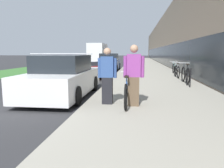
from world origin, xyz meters
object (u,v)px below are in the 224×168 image
(cruiser_bike_middle, at_px, (177,71))
(parked_sedan_far, at_px, (109,63))
(parked_sedan_curbside, at_px, (63,78))
(moving_truck, at_px, (98,53))
(person_bystander, at_px, (107,76))
(tandem_bicycle, at_px, (127,91))
(cruiser_bike_nearest, at_px, (185,75))
(person_rider, at_px, (134,75))
(cruiser_bike_farthest, at_px, (175,69))
(vintage_roadster_curbside, at_px, (96,71))
(bike_rack_hoop, at_px, (189,75))

(cruiser_bike_middle, xyz_separation_m, parked_sedan_far, (-4.88, 5.82, 0.20))
(parked_sedan_curbside, height_order, moving_truck, moving_truck)
(person_bystander, bearing_deg, cruiser_bike_middle, 66.07)
(tandem_bicycle, relative_size, person_bystander, 1.45)
(parked_sedan_curbside, distance_m, parked_sedan_far, 11.63)
(tandem_bicycle, height_order, cruiser_bike_nearest, cruiser_bike_nearest)
(person_bystander, height_order, parked_sedan_far, person_bystander)
(person_rider, bearing_deg, parked_sedan_curbside, 148.90)
(cruiser_bike_middle, bearing_deg, cruiser_bike_farthest, 84.03)
(cruiser_bike_nearest, distance_m, moving_truck, 25.11)
(cruiser_bike_middle, height_order, vintage_roadster_curbside, cruiser_bike_middle)
(cruiser_bike_farthest, xyz_separation_m, parked_sedan_curbside, (-5.26, -8.12, 0.22))
(person_bystander, height_order, bike_rack_hoop, person_bystander)
(cruiser_bike_middle, height_order, parked_sedan_curbside, parked_sedan_curbside)
(cruiser_bike_nearest, relative_size, parked_sedan_curbside, 0.40)
(tandem_bicycle, height_order, bike_rack_hoop, tandem_bicycle)
(person_rider, relative_size, moving_truck, 0.23)
(cruiser_bike_farthest, bearing_deg, parked_sedan_curbside, -122.94)
(person_bystander, bearing_deg, cruiser_bike_nearest, 56.27)
(bike_rack_hoop, bearing_deg, parked_sedan_curbside, -155.13)
(bike_rack_hoop, xyz_separation_m, moving_truck, (-8.55, 24.65, 0.88))
(cruiser_bike_farthest, xyz_separation_m, parked_sedan_far, (-5.13, 3.51, 0.21))
(tandem_bicycle, relative_size, cruiser_bike_middle, 1.39)
(cruiser_bike_nearest, bearing_deg, vintage_roadster_curbside, 152.15)
(bike_rack_hoop, height_order, cruiser_bike_nearest, cruiser_bike_nearest)
(tandem_bicycle, height_order, vintage_roadster_curbside, vintage_roadster_curbside)
(cruiser_bike_farthest, height_order, parked_sedan_far, parked_sedan_far)
(tandem_bicycle, xyz_separation_m, person_rider, (0.19, -0.29, 0.48))
(cruiser_bike_nearest, bearing_deg, cruiser_bike_middle, 89.85)
(cruiser_bike_nearest, bearing_deg, person_rider, -116.28)
(bike_rack_hoop, xyz_separation_m, cruiser_bike_nearest, (0.08, 1.09, -0.10))
(parked_sedan_curbside, bearing_deg, moving_truck, 97.63)
(vintage_roadster_curbside, relative_size, moving_truck, 0.57)
(cruiser_bike_nearest, bearing_deg, tandem_bicycle, -119.47)
(vintage_roadster_curbside, height_order, parked_sedan_far, parked_sedan_far)
(person_bystander, relative_size, cruiser_bike_nearest, 0.90)
(bike_rack_hoop, height_order, cruiser_bike_middle, cruiser_bike_middle)
(person_bystander, bearing_deg, parked_sedan_curbside, 142.08)
(bike_rack_hoop, height_order, moving_truck, moving_truck)
(bike_rack_hoop, relative_size, cruiser_bike_nearest, 0.47)
(cruiser_bike_farthest, xyz_separation_m, vintage_roadster_curbside, (-5.19, -2.13, -0.04))
(cruiser_bike_middle, xyz_separation_m, moving_truck, (-8.63, 21.12, 1.01))
(bike_rack_hoop, xyz_separation_m, parked_sedan_curbside, (-4.94, -2.29, 0.07))
(tandem_bicycle, relative_size, bike_rack_hoop, 2.78)
(cruiser_bike_farthest, distance_m, parked_sedan_far, 6.22)
(bike_rack_hoop, height_order, parked_sedan_far, parked_sedan_far)
(cruiser_bike_middle, bearing_deg, person_bystander, -113.93)
(tandem_bicycle, xyz_separation_m, cruiser_bike_farthest, (2.87, 9.39, -0.01))
(tandem_bicycle, bearing_deg, person_bystander, -165.70)
(person_bystander, height_order, moving_truck, moving_truck)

